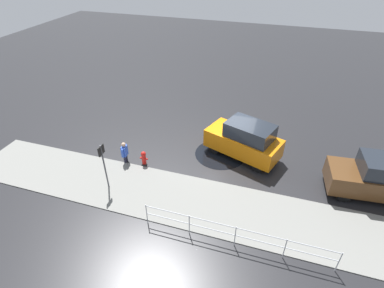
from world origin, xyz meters
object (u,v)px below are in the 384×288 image
Objects in this scene: fire_hydrant at (144,158)px; sign_post at (103,161)px; pedestrian at (125,151)px; parked_sedan at (382,178)px; moving_hatchback at (245,140)px.

sign_post reaches higher than fire_hydrant.
pedestrian is at bearing -86.46° from sign_post.
fire_hydrant is 2.54m from sign_post.
parked_sedan is 11.12m from fire_hydrant.
moving_hatchback is 1.77× the size of sign_post.
moving_hatchback is 6.37m from parked_sedan.
moving_hatchback is at bearing -154.37° from fire_hydrant.
moving_hatchback is 5.29× the size of fire_hydrant.
moving_hatchback reaches higher than fire_hydrant.
fire_hydrant is 0.66× the size of pedestrian.
fire_hydrant is at bearing 25.63° from moving_hatchback.
parked_sedan is 5.54× the size of fire_hydrant.
parked_sedan is at bearing -173.95° from pedestrian.
fire_hydrant is at bearing -113.12° from sign_post.
fire_hydrant is 0.33× the size of sign_post.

